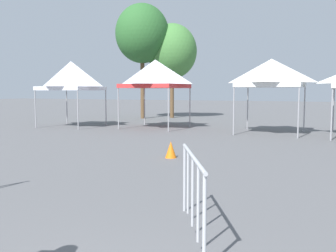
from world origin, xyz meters
TOP-DOWN VIEW (x-y plane):
  - canopy_tent_center at (-10.82, 15.10)m, footprint 2.86×2.86m
  - canopy_tent_far_left at (-6.41, 16.23)m, footprint 2.89×2.89m
  - canopy_tent_right_of_center at (-0.60, 16.08)m, footprint 2.78×2.78m
  - tree_behind_tents_right at (-10.16, 21.86)m, footprint 3.63×3.63m
  - tree_behind_tents_center at (-8.57, 23.26)m, footprint 3.46×3.46m
  - crowd_barrier_by_lift at (0.48, 3.38)m, footprint 1.03×1.88m
  - traffic_cone_lot_center at (-2.12, 8.54)m, footprint 0.32×0.32m

SIDE VIEW (x-z plane):
  - traffic_cone_lot_center at x=-2.12m, z-range 0.00..0.48m
  - crowd_barrier_by_lift at x=0.48m, z-range 0.22..1.29m
  - canopy_tent_right_of_center at x=-0.60m, z-range 1.03..4.33m
  - canopy_tent_center at x=-10.82m, z-range 0.96..4.42m
  - canopy_tent_far_left at x=-6.41m, z-range 1.02..4.50m
  - tree_behind_tents_center at x=-8.57m, z-range 1.36..7.91m
  - tree_behind_tents_right at x=-10.16m, z-range 1.86..9.63m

